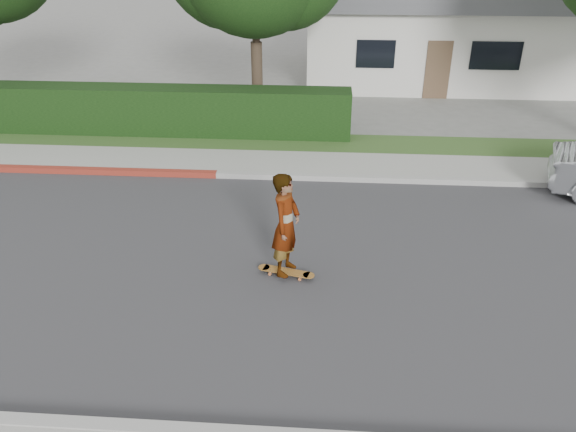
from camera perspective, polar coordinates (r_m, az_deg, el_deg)
name	(u,v)px	position (r m, az deg, el deg)	size (l,w,h in m)	color
ground	(128,260)	(11.41, -15.96, -4.32)	(120.00, 120.00, 0.00)	slate
road	(128,260)	(11.41, -15.96, -4.30)	(60.00, 8.00, 0.01)	#2D2D30
curb_near	(25,423)	(8.48, -25.14, -18.49)	(60.00, 0.20, 0.15)	#9E9E99
curb_far	(179,174)	(14.84, -11.06, 4.25)	(60.00, 0.20, 0.15)	#9E9E99
sidewalk_far	(187,161)	(15.65, -10.27, 5.51)	(60.00, 1.60, 0.12)	gray
planting_strip	(199,141)	(17.11, -9.04, 7.50)	(60.00, 1.60, 0.10)	#2D4C1E
hedge	(105,111)	(18.33, -18.14, 10.15)	(15.00, 1.00, 1.50)	black
house	(430,23)	(25.68, 14.20, 18.46)	(10.60, 8.60, 4.30)	beige
skateboard	(286,272)	(10.45, -0.19, -5.67)	(1.10, 0.47, 0.10)	#C96B37
skateboarder	(286,225)	(9.94, -0.20, -0.89)	(0.71, 0.47, 1.95)	white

